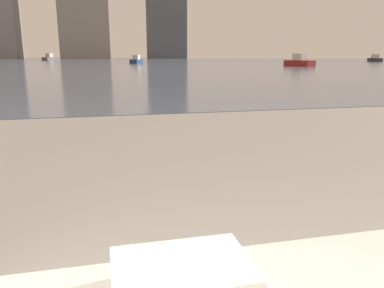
{
  "coord_description": "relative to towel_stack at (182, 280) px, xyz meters",
  "views": [
    {
      "loc": [
        -0.33,
        0.24,
        1.06
      ],
      "look_at": [
        0.14,
        2.22,
        0.58
      ],
      "focal_mm": 35.0,
      "sensor_mm": 36.0,
      "label": 1
    }
  ],
  "objects": [
    {
      "name": "harbor_boat_1",
      "position": [
        18.26,
        32.54,
        -0.18
      ],
      "size": [
        1.91,
        3.3,
        1.17
      ],
      "color": "maroon",
      "rests_on": "harbor_water"
    },
    {
      "name": "towel_stack",
      "position": [
        0.0,
        0.0,
        0.0
      ],
      "size": [
        0.29,
        0.21,
        0.08
      ],
      "color": "white",
      "rests_on": "bathtub"
    },
    {
      "name": "harbor_boat_4",
      "position": [
        -9.99,
        78.35,
        -0.12
      ],
      "size": [
        2.54,
        3.76,
        1.34
      ],
      "color": "#4C4C51",
      "rests_on": "harbor_water"
    },
    {
      "name": "harbor_boat_2",
      "position": [
        4.18,
        48.34,
        -0.22
      ],
      "size": [
        1.95,
        2.94,
        1.04
      ],
      "color": "navy",
      "rests_on": "harbor_water"
    },
    {
      "name": "harbor_water",
      "position": [
        0.19,
        61.06,
        -0.59
      ],
      "size": [
        180.0,
        110.0,
        0.01
      ],
      "color": "slate",
      "rests_on": "ground_plane"
    },
    {
      "name": "harbor_boat_0",
      "position": [
        42.77,
        52.61,
        -0.17
      ],
      "size": [
        1.8,
        3.3,
        1.18
      ],
      "color": "#2D2D33",
      "rests_on": "harbor_water"
    }
  ]
}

